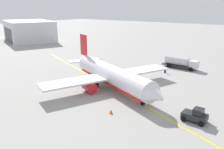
{
  "coord_description": "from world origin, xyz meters",
  "views": [
    {
      "loc": [
        27.62,
        -37.46,
        16.73
      ],
      "look_at": [
        0.0,
        0.0,
        3.0
      ],
      "focal_mm": 37.27,
      "sensor_mm": 36.0,
      "label": 1
    }
  ],
  "objects_px": {
    "pushback_tug": "(195,115)",
    "refueling_worker": "(165,70)",
    "safety_cone_nose": "(161,98)",
    "airplane": "(111,75)",
    "fuel_tanker": "(181,62)",
    "safety_cone_wingtip": "(111,111)"
  },
  "relations": [
    {
      "from": "pushback_tug",
      "to": "refueling_worker",
      "type": "distance_m",
      "value": 26.67
    },
    {
      "from": "safety_cone_nose",
      "to": "refueling_worker",
      "type": "bearing_deg",
      "value": 111.59
    },
    {
      "from": "airplane",
      "to": "fuel_tanker",
      "type": "distance_m",
      "value": 25.15
    },
    {
      "from": "fuel_tanker",
      "to": "safety_cone_wingtip",
      "type": "bearing_deg",
      "value": -87.57
    },
    {
      "from": "pushback_tug",
      "to": "safety_cone_wingtip",
      "type": "relative_size",
      "value": 5.25
    },
    {
      "from": "safety_cone_nose",
      "to": "safety_cone_wingtip",
      "type": "xyz_separation_m",
      "value": [
        -3.96,
        -10.16,
        0.01
      ]
    },
    {
      "from": "pushback_tug",
      "to": "refueling_worker",
      "type": "height_order",
      "value": "pushback_tug"
    },
    {
      "from": "safety_cone_wingtip",
      "to": "airplane",
      "type": "bearing_deg",
      "value": 126.74
    },
    {
      "from": "airplane",
      "to": "safety_cone_nose",
      "type": "xyz_separation_m",
      "value": [
        11.48,
        0.09,
        -2.46
      ]
    },
    {
      "from": "pushback_tug",
      "to": "safety_cone_nose",
      "type": "bearing_deg",
      "value": 148.36
    },
    {
      "from": "airplane",
      "to": "refueling_worker",
      "type": "bearing_deg",
      "value": 75.25
    },
    {
      "from": "fuel_tanker",
      "to": "refueling_worker",
      "type": "height_order",
      "value": "fuel_tanker"
    },
    {
      "from": "airplane",
      "to": "pushback_tug",
      "type": "bearing_deg",
      "value": -13.81
    },
    {
      "from": "fuel_tanker",
      "to": "pushback_tug",
      "type": "xyz_separation_m",
      "value": [
        13.28,
        -29.14,
        -0.71
      ]
    },
    {
      "from": "fuel_tanker",
      "to": "safety_cone_nose",
      "type": "xyz_separation_m",
      "value": [
        5.42,
        -24.3,
        -1.39
      ]
    },
    {
      "from": "airplane",
      "to": "fuel_tanker",
      "type": "bearing_deg",
      "value": 76.05
    },
    {
      "from": "fuel_tanker",
      "to": "refueling_worker",
      "type": "distance_m",
      "value": 7.12
    },
    {
      "from": "refueling_worker",
      "to": "safety_cone_wingtip",
      "type": "height_order",
      "value": "refueling_worker"
    },
    {
      "from": "fuel_tanker",
      "to": "safety_cone_wingtip",
      "type": "relative_size",
      "value": 14.59
    },
    {
      "from": "refueling_worker",
      "to": "safety_cone_nose",
      "type": "distance_m",
      "value": 18.7
    },
    {
      "from": "safety_cone_nose",
      "to": "safety_cone_wingtip",
      "type": "height_order",
      "value": "safety_cone_wingtip"
    },
    {
      "from": "pushback_tug",
      "to": "safety_cone_wingtip",
      "type": "distance_m",
      "value": 12.98
    }
  ]
}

